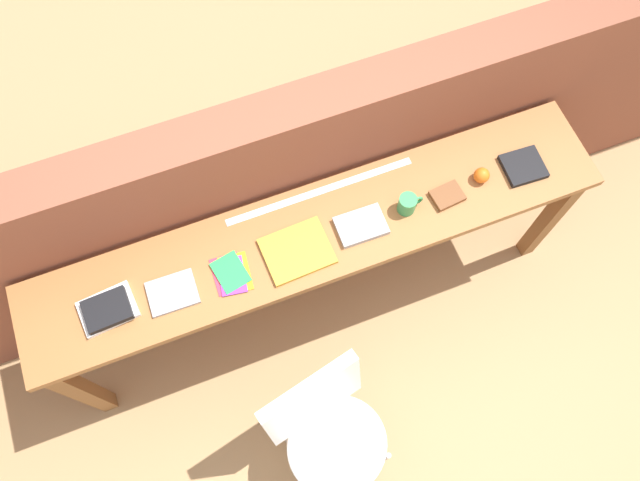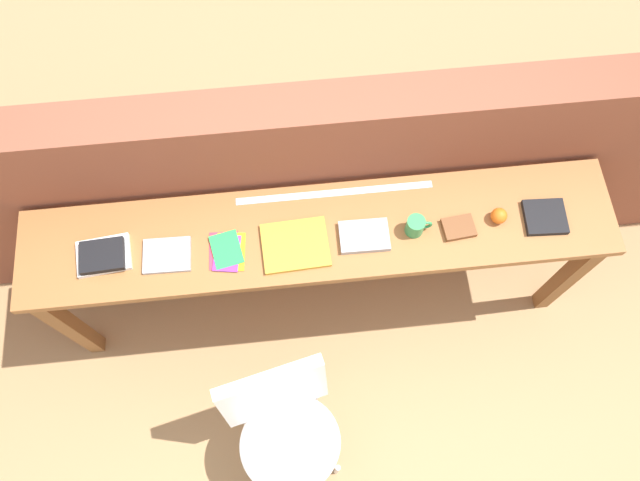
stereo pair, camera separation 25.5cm
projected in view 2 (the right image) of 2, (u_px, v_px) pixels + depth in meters
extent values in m
plane|color=tan|center=(325.00, 349.00, 3.29)|extent=(40.00, 40.00, 0.00)
cube|color=brown|center=(312.00, 184.00, 2.93)|extent=(6.00, 0.20, 1.31)
cube|color=#996033|center=(319.00, 233.00, 2.61)|extent=(2.50, 0.44, 0.04)
cube|color=brown|center=(69.00, 325.00, 2.91)|extent=(0.07, 0.07, 0.84)
cube|color=brown|center=(568.00, 276.00, 3.00)|extent=(0.07, 0.07, 0.84)
cube|color=brown|center=(73.00, 261.00, 3.03)|extent=(0.07, 0.07, 0.84)
cube|color=brown|center=(552.00, 216.00, 3.12)|extent=(0.07, 0.07, 0.84)
ellipsoid|color=white|center=(290.00, 443.00, 2.68)|extent=(0.52, 0.51, 0.08)
cube|color=white|center=(273.00, 392.00, 2.53)|extent=(0.45, 0.20, 0.40)
cylinder|color=#B2B2B7|center=(337.00, 470.00, 2.87)|extent=(0.02, 0.02, 0.41)
cylinder|color=#B2B2B7|center=(249.00, 426.00, 2.94)|extent=(0.02, 0.02, 0.41)
cylinder|color=#B2B2B7|center=(315.00, 403.00, 2.98)|extent=(0.02, 0.02, 0.41)
cube|color=white|center=(104.00, 256.00, 2.54)|extent=(0.23, 0.18, 0.02)
cube|color=black|center=(102.00, 256.00, 2.51)|extent=(0.18, 0.15, 0.03)
cube|color=#9E9EA3|center=(167.00, 255.00, 2.54)|extent=(0.20, 0.15, 0.02)
cube|color=#E5334C|center=(224.00, 251.00, 2.56)|extent=(0.12, 0.17, 0.00)
cube|color=yellow|center=(231.00, 252.00, 2.55)|extent=(0.13, 0.18, 0.00)
cube|color=purple|center=(227.00, 253.00, 2.55)|extent=(0.13, 0.17, 0.00)
cube|color=green|center=(226.00, 249.00, 2.55)|extent=(0.14, 0.17, 0.00)
cube|color=gold|center=(295.00, 245.00, 2.56)|extent=(0.28, 0.23, 0.02)
cube|color=#9E9EA3|center=(364.00, 236.00, 2.57)|extent=(0.21, 0.14, 0.03)
cylinder|color=#338C4C|center=(415.00, 226.00, 2.55)|extent=(0.08, 0.08, 0.09)
torus|color=#338C4C|center=(426.00, 225.00, 2.55)|extent=(0.06, 0.01, 0.06)
cube|color=brown|center=(459.00, 228.00, 2.59)|extent=(0.14, 0.11, 0.02)
sphere|color=orange|center=(499.00, 216.00, 2.58)|extent=(0.07, 0.07, 0.07)
cube|color=black|center=(545.00, 217.00, 2.60)|extent=(0.18, 0.17, 0.02)
cube|color=silver|center=(334.00, 193.00, 2.66)|extent=(0.84, 0.03, 0.00)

